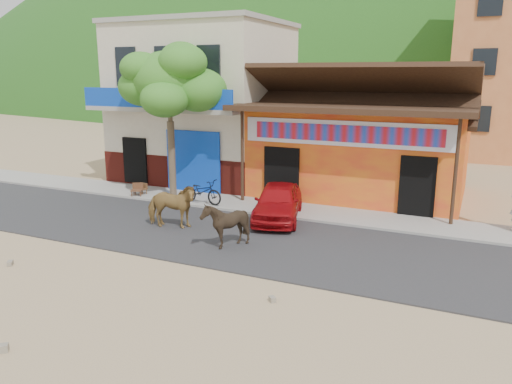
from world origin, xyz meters
TOP-DOWN VIEW (x-y plane):
  - ground at (0.00, 0.00)m, footprint 120.00×120.00m
  - road at (0.00, 2.50)m, footprint 60.00×5.00m
  - sidewalk at (0.00, 6.00)m, footprint 60.00×2.00m
  - dance_club at (2.00, 10.00)m, footprint 8.00×6.00m
  - cafe_building at (-5.50, 10.00)m, footprint 7.00×6.00m
  - hillside at (0.00, 70.00)m, footprint 100.00×40.00m
  - tree at (-4.60, 5.80)m, footprint 3.00×3.00m
  - cow_tan at (-2.46, 2.49)m, footprint 1.87×1.17m
  - cow_dark at (0.00, 1.57)m, footprint 1.50×1.40m
  - red_car at (0.33, 4.80)m, footprint 2.38×3.94m
  - scooter at (-2.99, 5.33)m, footprint 1.84×0.82m
  - cafe_chair_left at (-6.00, 5.56)m, footprint 0.44×0.44m
  - cafe_chair_right at (-6.00, 5.30)m, footprint 0.57×0.57m

SIDE VIEW (x-z plane):
  - ground at x=0.00m, z-range 0.00..0.00m
  - road at x=0.00m, z-range 0.00..0.04m
  - sidewalk at x=0.00m, z-range 0.00..0.12m
  - cafe_chair_left at x=-6.00m, z-range 0.12..0.95m
  - cafe_chair_right at x=-6.00m, z-range 0.12..1.05m
  - scooter at x=-2.99m, z-range 0.12..1.05m
  - red_car at x=0.33m, z-range 0.04..1.29m
  - cow_dark at x=0.00m, z-range 0.04..1.41m
  - cow_tan at x=-2.46m, z-range 0.04..1.51m
  - dance_club at x=2.00m, z-range 0.00..3.60m
  - tree at x=-4.60m, z-range 0.12..6.12m
  - cafe_building at x=-5.50m, z-range 0.00..7.00m
  - hillside at x=0.00m, z-range 0.00..24.00m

